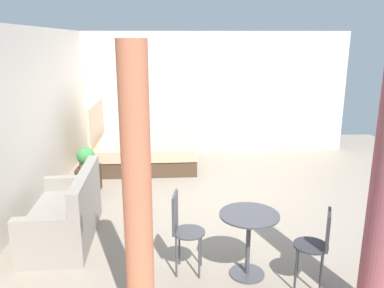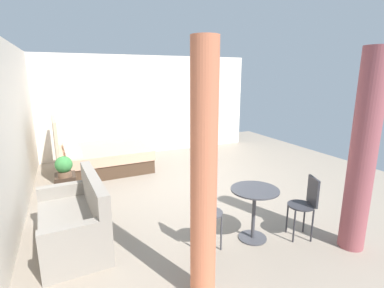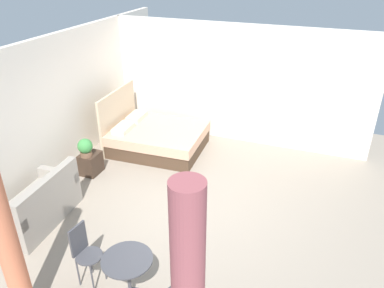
# 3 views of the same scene
# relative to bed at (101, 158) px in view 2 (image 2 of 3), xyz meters

# --- Properties ---
(ground_plane) EXTENTS (9.13, 9.12, 0.02)m
(ground_plane) POSITION_rel_bed_xyz_m (-1.86, -1.58, -0.32)
(ground_plane) COLOR gray
(wall_back) EXTENTS (9.13, 0.12, 2.78)m
(wall_back) POSITION_rel_bed_xyz_m (-1.86, 1.48, 1.08)
(wall_back) COLOR silver
(wall_back) RESTS_ON ground
(wall_right) EXTENTS (0.12, 6.12, 2.78)m
(wall_right) POSITION_rel_bed_xyz_m (1.21, -1.58, 1.08)
(wall_right) COLOR silver
(wall_right) RESTS_ON ground
(bed) EXTENTS (1.74, 2.14, 1.35)m
(bed) POSITION_rel_bed_xyz_m (0.00, 0.00, 0.00)
(bed) COLOR #473323
(bed) RESTS_ON ground
(couch) EXTENTS (1.58, 0.88, 0.92)m
(couch) POSITION_rel_bed_xyz_m (-3.10, 0.70, -0.00)
(couch) COLOR gray
(couch) RESTS_ON ground
(nightstand) EXTENTS (0.43, 0.36, 0.46)m
(nightstand) POSITION_rel_bed_xyz_m (-1.44, 0.80, -0.08)
(nightstand) COLOR #38281E
(nightstand) RESTS_ON ground
(potted_plant) EXTENTS (0.30, 0.30, 0.38)m
(potted_plant) POSITION_rel_bed_xyz_m (-1.54, 0.80, 0.35)
(potted_plant) COLOR brown
(potted_plant) RESTS_ON nightstand
(balcony_table) EXTENTS (0.66, 0.66, 0.74)m
(balcony_table) POSITION_rel_bed_xyz_m (-3.99, -1.57, 0.21)
(balcony_table) COLOR #3F3F44
(balcony_table) RESTS_ON ground
(cafe_chair_near_window) EXTENTS (0.41, 0.41, 0.94)m
(cafe_chair_near_window) POSITION_rel_bed_xyz_m (-3.90, -0.83, 0.26)
(cafe_chair_near_window) COLOR #3F3F44
(cafe_chair_near_window) RESTS_ON ground
(cafe_chair_near_couch) EXTENTS (0.46, 0.46, 0.89)m
(cafe_chair_near_couch) POSITION_rel_bed_xyz_m (-4.25, -2.25, 0.24)
(cafe_chair_near_couch) COLOR #2D2D33
(cafe_chair_near_couch) RESTS_ON ground
(curtain_left) EXTENTS (0.32, 0.32, 2.58)m
(curtain_left) POSITION_rel_bed_xyz_m (-4.68, -2.66, 0.98)
(curtain_left) COLOR #994C51
(curtain_left) RESTS_ON ground
(curtain_right) EXTENTS (0.26, 0.26, 2.58)m
(curtain_right) POSITION_rel_bed_xyz_m (-4.68, -0.45, 0.98)
(curtain_right) COLOR #D1704C
(curtain_right) RESTS_ON ground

